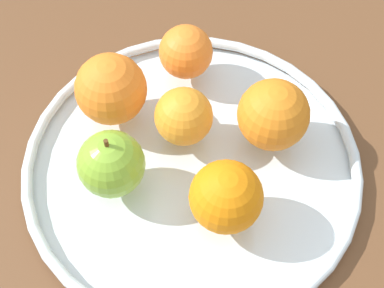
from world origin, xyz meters
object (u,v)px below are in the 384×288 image
(fruit_bowl, at_px, (192,164))
(orange_back_right, at_px, (111,89))
(orange_back_left, at_px, (186,52))
(orange_front_right, at_px, (226,197))
(apple, at_px, (111,164))
(orange_center, at_px, (273,115))
(orange_front_left, at_px, (179,117))

(fruit_bowl, bearing_deg, orange_back_right, -141.06)
(orange_back_left, distance_m, orange_front_right, 0.19)
(apple, relative_size, orange_center, 1.00)
(orange_front_left, bearing_deg, orange_front_right, 10.76)
(fruit_bowl, relative_size, orange_center, 4.78)
(apple, distance_m, orange_front_right, 0.12)
(orange_front_left, bearing_deg, fruit_bowl, 7.44)
(apple, bearing_deg, orange_center, 94.65)
(orange_center, bearing_deg, orange_front_left, -105.47)
(orange_front_left, bearing_deg, orange_back_right, -127.80)
(apple, xyz_separation_m, orange_back_left, (-0.13, 0.11, -0.00))
(fruit_bowl, relative_size, orange_back_left, 5.86)
(orange_front_left, xyz_separation_m, orange_back_left, (-0.09, 0.03, -0.00))
(orange_center, bearing_deg, orange_back_left, -150.15)
(fruit_bowl, height_order, orange_front_left, orange_front_left)
(orange_center, height_order, orange_front_right, orange_center)
(fruit_bowl, distance_m, orange_back_right, 0.12)
(fruit_bowl, distance_m, orange_front_left, 0.05)
(orange_back_left, relative_size, orange_front_right, 0.87)
(apple, height_order, orange_front_left, apple)
(orange_front_left, xyz_separation_m, orange_front_right, (0.10, 0.02, 0.00))
(orange_back_left, bearing_deg, apple, -40.38)
(fruit_bowl, bearing_deg, orange_front_left, -172.56)
(apple, relative_size, orange_front_left, 1.22)
(apple, bearing_deg, orange_back_right, 169.74)
(fruit_bowl, xyz_separation_m, orange_center, (-0.01, 0.09, 0.05))
(fruit_bowl, height_order, orange_back_left, orange_back_left)
(apple, relative_size, orange_back_left, 1.23)
(orange_back_left, bearing_deg, fruit_bowl, -11.35)
(orange_front_right, bearing_deg, orange_front_left, -169.24)
(apple, bearing_deg, orange_front_left, 116.85)
(fruit_bowl, distance_m, apple, 0.09)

